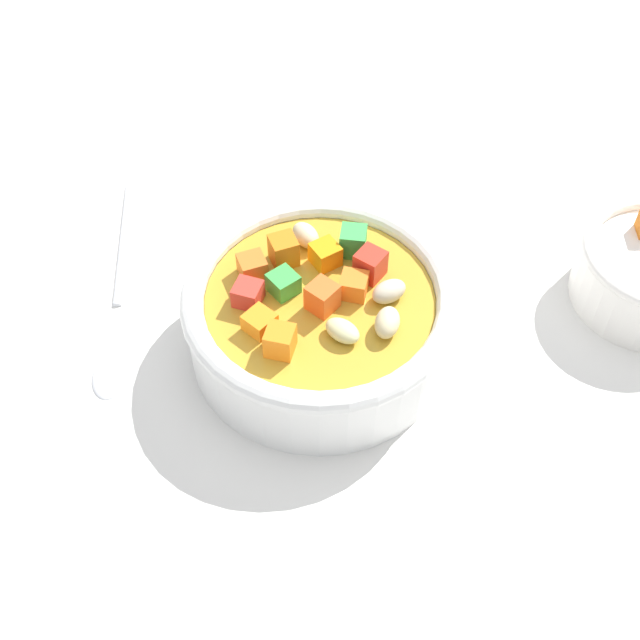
% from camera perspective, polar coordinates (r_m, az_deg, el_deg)
% --- Properties ---
extents(ground_plane, '(1.40, 1.40, 0.02)m').
position_cam_1_polar(ground_plane, '(0.59, 0.00, -2.37)').
color(ground_plane, silver).
extents(soup_bowl_main, '(0.18, 0.18, 0.07)m').
position_cam_1_polar(soup_bowl_main, '(0.56, 0.00, 0.30)').
color(soup_bowl_main, white).
rests_on(soup_bowl_main, ground_plane).
extents(spoon, '(0.22, 0.04, 0.01)m').
position_cam_1_polar(spoon, '(0.62, -13.81, 1.13)').
color(spoon, silver).
rests_on(spoon, ground_plane).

